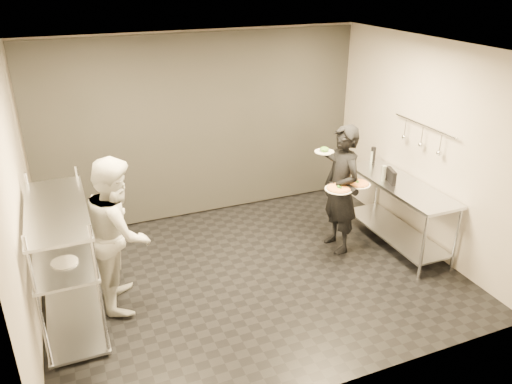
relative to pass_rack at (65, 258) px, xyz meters
name	(u,v)px	position (x,y,z in m)	size (l,w,h in m)	color
room_shell	(219,143)	(2.15, 1.18, 0.63)	(5.00, 4.00, 2.80)	black
pass_rack	(65,258)	(0.00, 0.00, 0.00)	(0.60, 1.60, 1.50)	silver
prep_counter	(399,203)	(4.33, 0.00, -0.14)	(0.60, 1.80, 0.92)	silver
utensil_rail	(422,137)	(4.58, 0.00, 0.78)	(0.07, 1.20, 0.31)	silver
waiter	(341,190)	(3.51, 0.20, 0.12)	(0.64, 0.42, 1.77)	black
chef	(119,232)	(0.60, 0.13, 0.12)	(0.86, 0.67, 1.78)	silver
pizza_plate_near	(339,189)	(3.34, 0.00, 0.24)	(0.36, 0.36, 0.05)	white
pizza_plate_far	(358,184)	(3.65, 0.02, 0.25)	(0.33, 0.33, 0.05)	white
salad_plate	(324,150)	(3.42, 0.55, 0.57)	(0.26, 0.26, 0.07)	white
pos_monitor	(391,176)	(4.21, 0.08, 0.25)	(0.05, 0.26, 0.19)	black
bottle_green	(383,173)	(4.15, 0.18, 0.26)	(0.06, 0.06, 0.22)	#93A095
bottle_clear	(372,157)	(4.40, 0.80, 0.25)	(0.06, 0.06, 0.19)	#93A095
bottle_dark	(373,155)	(4.41, 0.80, 0.27)	(0.07, 0.07, 0.25)	black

